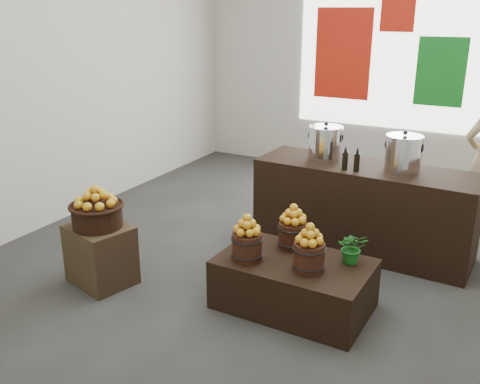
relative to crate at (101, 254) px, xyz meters
The scene contains 22 objects.
ground 1.99m from the crate, 45.96° to the left, with size 7.00×7.00×0.00m, color #363633.
back_wall 5.38m from the crate, 74.42° to the left, with size 6.00×0.04×4.00m, color #B9B6AA.
back_opening 5.45m from the crate, 71.16° to the left, with size 3.20×0.02×2.40m, color white.
deco_red_left 5.20m from the crate, 81.04° to the left, with size 0.90×0.04×1.40m, color #B81E0E.
deco_green_right 5.57m from the crate, 65.08° to the left, with size 0.70×0.04×1.00m, color #116D1D.
deco_red_upper 5.59m from the crate, 72.18° to the left, with size 0.50×0.04×0.50m, color #B81E0E.
crate is the anchor object (origin of this frame).
wicker_basket 0.41m from the crate, ahead, with size 0.48×0.48×0.22m, color black.
apples_in_basket 0.62m from the crate, ahead, with size 0.37×0.37×0.20m, color #AE050E, non-canonical shape.
display_table 1.92m from the crate, 14.22° to the left, with size 1.35×0.83×0.47m, color black.
apple_bucket_front_left 1.53m from the crate, 11.31° to the left, with size 0.27×0.27×0.25m, color #3B1A10.
apples_in_bucket_front_left 1.58m from the crate, 11.31° to the left, with size 0.20×0.20×0.18m, color #AE050E, non-canonical shape.
apple_bucket_front_right 2.08m from the crate, 10.14° to the left, with size 0.27×0.27×0.25m, color #3B1A10.
apples_in_bucket_front_right 2.13m from the crate, 10.14° to the left, with size 0.20×0.20×0.18m, color #AE050E, non-canonical shape.
apple_bucket_rear 1.90m from the crate, 22.67° to the left, with size 0.27×0.27×0.25m, color #3B1A10.
apples_in_bucket_rear 1.94m from the crate, 22.67° to the left, with size 0.20×0.20×0.18m, color #AE050E, non-canonical shape.
herb_garnish_right 2.43m from the crate, 16.40° to the left, with size 0.26×0.23×0.29m, color #135E19.
herb_garnish_left 1.49m from the crate, 24.18° to the left, with size 0.16×0.13×0.29m, color #135E19.
counter 2.86m from the crate, 44.33° to the left, with size 2.38×0.76×0.97m, color black.
stock_pot_left 2.68m from the crate, 52.33° to the left, with size 0.37×0.37×0.37m, color silver.
stock_pot_center 3.24m from the crate, 39.28° to the left, with size 0.37×0.37×0.37m, color silver.
oil_cruets 2.80m from the crate, 40.85° to the left, with size 0.17×0.06×0.27m, color black, non-canonical shape.
Camera 1 is at (2.10, -4.96, 2.61)m, focal length 40.00 mm.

